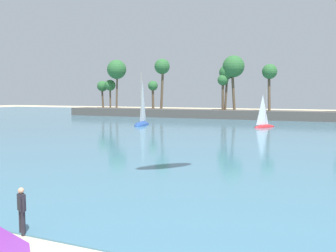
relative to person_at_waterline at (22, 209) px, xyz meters
name	(u,v)px	position (x,y,z in m)	size (l,w,h in m)	color
sea	(283,125)	(3.11, 51.77, -0.86)	(220.00, 103.66, 0.06)	teal
palm_headland	(279,101)	(1.07, 63.61, 2.70)	(97.73, 6.00, 12.78)	#514C47
person_at_waterline	(22,209)	(0.00, 0.00, 0.00)	(0.50, 0.33, 1.67)	#23232D
sailboat_near_shore	(142,120)	(-17.41, 42.21, -0.03)	(3.21, 6.42, 8.93)	#234793
sailboat_toward_headland	(264,124)	(1.07, 45.65, -0.29)	(3.22, 4.17, 5.99)	red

